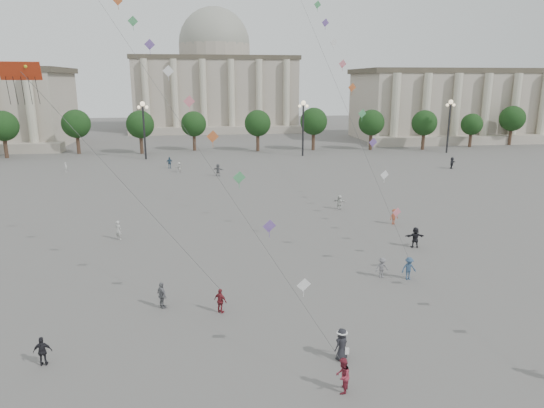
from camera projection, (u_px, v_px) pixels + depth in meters
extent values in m
plane|color=#5D5A57|center=(289.00, 357.00, 25.83)|extent=(360.00, 360.00, 0.00)
cube|color=#A89C8D|center=(511.00, 106.00, 125.12)|extent=(80.00, 22.00, 16.00)
cube|color=#484134|center=(516.00, 71.00, 123.00)|extent=(81.60, 22.44, 1.20)
cube|color=#A89C8D|center=(542.00, 139.00, 114.37)|extent=(84.00, 4.00, 2.00)
cube|color=#A89C8D|center=(216.00, 95.00, 148.12)|extent=(46.00, 30.00, 20.00)
cube|color=#484134|center=(215.00, 59.00, 145.50)|extent=(46.92, 30.60, 1.20)
cube|color=#A89C8D|center=(219.00, 130.00, 134.02)|extent=(48.30, 4.00, 2.00)
cylinder|color=#A89C8D|center=(215.00, 53.00, 145.03)|extent=(21.00, 21.00, 5.00)
sphere|color=gray|center=(214.00, 44.00, 144.41)|extent=(21.00, 21.00, 21.00)
cylinder|color=#3B291D|center=(8.00, 147.00, 94.59)|extent=(0.70, 0.70, 3.52)
sphere|color=black|center=(6.00, 128.00, 93.68)|extent=(5.12, 5.12, 5.12)
cylinder|color=#3B291D|center=(73.00, 146.00, 96.21)|extent=(0.70, 0.70, 3.52)
sphere|color=black|center=(71.00, 127.00, 95.30)|extent=(5.12, 5.12, 5.12)
cylinder|color=#3B291D|center=(135.00, 145.00, 97.82)|extent=(0.70, 0.70, 3.52)
sphere|color=black|center=(133.00, 126.00, 96.91)|extent=(5.12, 5.12, 5.12)
cylinder|color=#3B291D|center=(195.00, 144.00, 99.44)|extent=(0.70, 0.70, 3.52)
sphere|color=black|center=(194.00, 126.00, 98.53)|extent=(5.12, 5.12, 5.12)
cylinder|color=#3B291D|center=(253.00, 143.00, 101.06)|extent=(0.70, 0.70, 3.52)
sphere|color=black|center=(253.00, 125.00, 100.15)|extent=(5.12, 5.12, 5.12)
cylinder|color=#3B291D|center=(309.00, 142.00, 102.67)|extent=(0.70, 0.70, 3.52)
sphere|color=black|center=(309.00, 124.00, 101.76)|extent=(5.12, 5.12, 5.12)
cylinder|color=#3B291D|center=(364.00, 141.00, 104.29)|extent=(0.70, 0.70, 3.52)
sphere|color=black|center=(364.00, 124.00, 103.38)|extent=(5.12, 5.12, 5.12)
cylinder|color=#3B291D|center=(416.00, 140.00, 105.90)|extent=(0.70, 0.70, 3.52)
sphere|color=black|center=(418.00, 123.00, 105.00)|extent=(5.12, 5.12, 5.12)
cylinder|color=#3B291D|center=(468.00, 139.00, 107.52)|extent=(0.70, 0.70, 3.52)
sphere|color=black|center=(469.00, 122.00, 106.61)|extent=(5.12, 5.12, 5.12)
cylinder|color=#3B291D|center=(517.00, 138.00, 109.14)|extent=(0.70, 0.70, 3.52)
sphere|color=black|center=(520.00, 122.00, 108.23)|extent=(5.12, 5.12, 5.12)
cylinder|color=#262628|center=(144.00, 132.00, 89.75)|extent=(0.36, 0.36, 10.00)
sphere|color=#FFE5B2|center=(142.00, 104.00, 88.47)|extent=(0.90, 0.90, 0.90)
sphere|color=#FFE5B2|center=(139.00, 107.00, 88.52)|extent=(0.60, 0.60, 0.60)
sphere|color=#FFE5B2|center=(147.00, 107.00, 88.71)|extent=(0.60, 0.60, 0.60)
cylinder|color=#262628|center=(303.00, 130.00, 93.79)|extent=(0.36, 0.36, 10.00)
sphere|color=#FFE5B2|center=(303.00, 103.00, 92.51)|extent=(0.90, 0.90, 0.90)
sphere|color=#FFE5B2|center=(300.00, 106.00, 92.56)|extent=(0.60, 0.60, 0.60)
sphere|color=#FFE5B2|center=(307.00, 106.00, 92.75)|extent=(0.60, 0.60, 0.60)
cylinder|color=#262628|center=(449.00, 128.00, 97.83)|extent=(0.36, 0.36, 10.00)
sphere|color=#FFE5B2|center=(451.00, 102.00, 96.55)|extent=(0.90, 0.90, 0.90)
sphere|color=#FFE5B2|center=(447.00, 105.00, 96.60)|extent=(0.60, 0.60, 0.60)
sphere|color=#FFE5B2|center=(454.00, 105.00, 96.79)|extent=(0.60, 0.60, 0.60)
imported|color=#2D4C67|center=(169.00, 163.00, 81.30)|extent=(1.13, 0.52, 1.90)
imported|color=black|center=(415.00, 237.00, 42.62)|extent=(1.75, 0.67, 1.85)
imported|color=silver|center=(179.00, 167.00, 77.88)|extent=(1.02, 1.60, 1.65)
imported|color=slate|center=(382.00, 268.00, 36.09)|extent=(1.07, 0.69, 1.56)
imported|color=silver|center=(339.00, 202.00, 55.35)|extent=(1.57, 1.30, 1.68)
imported|color=#9B442A|center=(394.00, 217.00, 49.53)|extent=(1.19, 0.92, 1.62)
imported|color=black|center=(452.00, 163.00, 81.03)|extent=(1.72, 1.63, 1.94)
imported|color=silver|center=(66.00, 167.00, 78.15)|extent=(0.38, 0.57, 1.52)
imported|color=slate|center=(218.00, 170.00, 74.65)|extent=(1.80, 1.40, 1.91)
imported|color=#AFAFAB|center=(118.00, 230.00, 44.71)|extent=(0.79, 0.74, 1.82)
imported|color=maroon|center=(220.00, 301.00, 30.56)|extent=(0.98, 0.92, 1.62)
imported|color=slate|center=(162.00, 295.00, 31.18)|extent=(0.94, 1.11, 1.78)
imported|color=black|center=(43.00, 351.00, 24.90)|extent=(0.95, 0.43, 1.59)
imported|color=maroon|center=(343.00, 376.00, 22.71)|extent=(0.97, 1.06, 1.75)
imported|color=navy|center=(409.00, 268.00, 35.72)|extent=(1.15, 0.71, 1.73)
imported|color=black|center=(342.00, 344.00, 25.40)|extent=(1.02, 0.94, 1.76)
cone|color=white|center=(342.00, 331.00, 25.22)|extent=(0.52, 0.52, 0.14)
cylinder|color=white|center=(342.00, 333.00, 25.23)|extent=(0.60, 0.60, 0.02)
cube|color=white|center=(347.00, 351.00, 25.37)|extent=(0.22, 0.10, 0.35)
cube|color=#A82C11|center=(20.00, 71.00, 27.62)|extent=(2.25, 0.82, 1.02)
cube|color=#177F27|center=(13.00, 66.00, 27.47)|extent=(0.37, 0.24, 0.34)
cube|color=#212CB6|center=(26.00, 66.00, 27.57)|extent=(0.37, 0.24, 0.34)
sphere|color=gold|center=(12.00, 66.00, 27.44)|extent=(0.20, 0.20, 0.20)
sphere|color=gold|center=(26.00, 66.00, 27.53)|extent=(0.20, 0.20, 0.20)
cylinder|color=#3F3F3F|center=(125.00, 185.00, 28.99)|extent=(0.02, 0.02, 17.31)
cube|color=white|center=(304.00, 285.00, 24.11)|extent=(0.76, 0.25, 0.76)
cube|color=#6E4F9F|center=(269.00, 226.00, 25.80)|extent=(0.76, 0.25, 0.76)
cube|color=#479B5F|center=(239.00, 177.00, 27.54)|extent=(0.76, 0.25, 0.76)
cube|color=#C25E2D|center=(213.00, 136.00, 29.31)|extent=(0.76, 0.25, 0.76)
cube|color=#DF7685|center=(189.00, 101.00, 31.09)|extent=(0.76, 0.25, 0.76)
cube|color=white|center=(168.00, 71.00, 32.89)|extent=(0.76, 0.25, 0.76)
cube|color=#6E4F9F|center=(150.00, 44.00, 34.70)|extent=(0.76, 0.25, 0.76)
cube|color=#479B5F|center=(133.00, 21.00, 36.53)|extent=(0.76, 0.25, 0.76)
cube|color=#C25E2D|center=(118.00, 0.00, 38.36)|extent=(0.76, 0.25, 0.76)
cube|color=#DF7685|center=(397.00, 212.00, 36.75)|extent=(0.76, 0.25, 0.76)
cube|color=white|center=(385.00, 175.00, 38.09)|extent=(0.76, 0.25, 0.76)
cube|color=#6E4F9F|center=(373.00, 142.00, 39.48)|extent=(0.76, 0.25, 0.76)
cube|color=#479B5F|center=(362.00, 113.00, 40.89)|extent=(0.76, 0.25, 0.76)
cube|color=#C25E2D|center=(352.00, 87.00, 42.33)|extent=(0.76, 0.25, 0.76)
cube|color=#DF7685|center=(343.00, 64.00, 43.78)|extent=(0.76, 0.25, 0.76)
cube|color=white|center=(334.00, 42.00, 45.24)|extent=(0.76, 0.25, 0.76)
cube|color=#6E4F9F|center=(325.00, 23.00, 46.71)|extent=(0.76, 0.25, 0.76)
cube|color=#479B5F|center=(318.00, 5.00, 48.20)|extent=(0.76, 0.25, 0.76)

